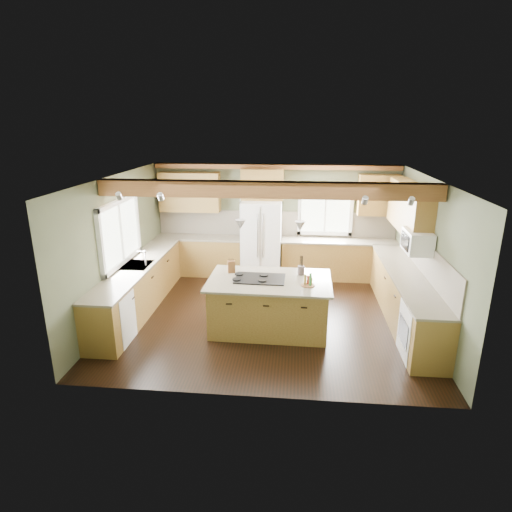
# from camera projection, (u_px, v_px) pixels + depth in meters

# --- Properties ---
(floor) EXTENTS (5.60, 5.60, 0.00)m
(floor) POSITION_uv_depth(u_px,v_px,m) (267.00, 316.00, 8.11)
(floor) COLOR black
(floor) RESTS_ON ground
(ceiling) EXTENTS (5.60, 5.60, 0.00)m
(ceiling) POSITION_uv_depth(u_px,v_px,m) (269.00, 178.00, 7.32)
(ceiling) COLOR silver
(ceiling) RESTS_ON wall_back
(wall_back) EXTENTS (5.60, 0.00, 5.60)m
(wall_back) POSITION_uv_depth(u_px,v_px,m) (276.00, 220.00, 10.08)
(wall_back) COLOR #4B5139
(wall_back) RESTS_ON ground
(wall_left) EXTENTS (0.00, 5.00, 5.00)m
(wall_left) POSITION_uv_depth(u_px,v_px,m) (119.00, 246.00, 7.97)
(wall_left) COLOR #4B5139
(wall_left) RESTS_ON ground
(wall_right) EXTENTS (0.00, 5.00, 5.00)m
(wall_right) POSITION_uv_depth(u_px,v_px,m) (428.00, 255.00, 7.45)
(wall_right) COLOR #4B5139
(wall_right) RESTS_ON ground
(ceiling_beam) EXTENTS (5.55, 0.26, 0.26)m
(ceiling_beam) POSITION_uv_depth(u_px,v_px,m) (267.00, 190.00, 6.90)
(ceiling_beam) COLOR brown
(ceiling_beam) RESTS_ON ceiling
(soffit_trim) EXTENTS (5.55, 0.20, 0.10)m
(soffit_trim) POSITION_uv_depth(u_px,v_px,m) (276.00, 167.00, 9.61)
(soffit_trim) COLOR brown
(soffit_trim) RESTS_ON ceiling
(backsplash_back) EXTENTS (5.58, 0.03, 0.58)m
(backsplash_back) POSITION_uv_depth(u_px,v_px,m) (275.00, 223.00, 10.10)
(backsplash_back) COLOR brown
(backsplash_back) RESTS_ON wall_back
(backsplash_right) EXTENTS (0.03, 3.70, 0.58)m
(backsplash_right) POSITION_uv_depth(u_px,v_px,m) (426.00, 259.00, 7.53)
(backsplash_right) COLOR brown
(backsplash_right) RESTS_ON wall_right
(base_cab_back_left) EXTENTS (2.02, 0.60, 0.88)m
(base_cab_back_left) POSITION_uv_depth(u_px,v_px,m) (200.00, 256.00, 10.23)
(base_cab_back_left) COLOR brown
(base_cab_back_left) RESTS_ON floor
(counter_back_left) EXTENTS (2.06, 0.64, 0.04)m
(counter_back_left) POSITION_uv_depth(u_px,v_px,m) (199.00, 237.00, 10.09)
(counter_back_left) COLOR brown
(counter_back_left) RESTS_ON base_cab_back_left
(base_cab_back_right) EXTENTS (2.62, 0.60, 0.88)m
(base_cab_back_right) POSITION_uv_depth(u_px,v_px,m) (338.00, 260.00, 9.92)
(base_cab_back_right) COLOR brown
(base_cab_back_right) RESTS_ON floor
(counter_back_right) EXTENTS (2.66, 0.64, 0.04)m
(counter_back_right) POSITION_uv_depth(u_px,v_px,m) (340.00, 241.00, 9.78)
(counter_back_right) COLOR brown
(counter_back_right) RESTS_ON base_cab_back_right
(base_cab_left) EXTENTS (0.60, 3.70, 0.88)m
(base_cab_left) POSITION_uv_depth(u_px,v_px,m) (139.00, 288.00, 8.25)
(base_cab_left) COLOR brown
(base_cab_left) RESTS_ON floor
(counter_left) EXTENTS (0.64, 3.74, 0.04)m
(counter_left) POSITION_uv_depth(u_px,v_px,m) (137.00, 266.00, 8.11)
(counter_left) COLOR brown
(counter_left) RESTS_ON base_cab_left
(base_cab_right) EXTENTS (0.60, 3.70, 0.88)m
(base_cab_right) POSITION_uv_depth(u_px,v_px,m) (404.00, 298.00, 7.79)
(base_cab_right) COLOR brown
(base_cab_right) RESTS_ON floor
(counter_right) EXTENTS (0.64, 3.74, 0.04)m
(counter_right) POSITION_uv_depth(u_px,v_px,m) (407.00, 275.00, 7.65)
(counter_right) COLOR brown
(counter_right) RESTS_ON base_cab_right
(upper_cab_back_left) EXTENTS (1.40, 0.35, 0.90)m
(upper_cab_back_left) POSITION_uv_depth(u_px,v_px,m) (190.00, 192.00, 9.91)
(upper_cab_back_left) COLOR brown
(upper_cab_back_left) RESTS_ON wall_back
(upper_cab_over_fridge) EXTENTS (0.96, 0.35, 0.70)m
(upper_cab_over_fridge) POSITION_uv_depth(u_px,v_px,m) (262.00, 184.00, 9.69)
(upper_cab_over_fridge) COLOR brown
(upper_cab_over_fridge) RESTS_ON wall_back
(upper_cab_right) EXTENTS (0.35, 2.20, 0.90)m
(upper_cab_right) POSITION_uv_depth(u_px,v_px,m) (409.00, 208.00, 8.13)
(upper_cab_right) COLOR brown
(upper_cab_right) RESTS_ON wall_right
(upper_cab_back_corner) EXTENTS (0.90, 0.35, 0.90)m
(upper_cab_back_corner) POSITION_uv_depth(u_px,v_px,m) (379.00, 195.00, 9.51)
(upper_cab_back_corner) COLOR brown
(upper_cab_back_corner) RESTS_ON wall_back
(window_left) EXTENTS (0.04, 1.60, 1.05)m
(window_left) POSITION_uv_depth(u_px,v_px,m) (119.00, 232.00, 7.94)
(window_left) COLOR white
(window_left) RESTS_ON wall_left
(window_back) EXTENTS (1.10, 0.04, 1.00)m
(window_back) POSITION_uv_depth(u_px,v_px,m) (325.00, 210.00, 9.88)
(window_back) COLOR white
(window_back) RESTS_ON wall_back
(sink) EXTENTS (0.50, 0.65, 0.03)m
(sink) POSITION_uv_depth(u_px,v_px,m) (137.00, 266.00, 8.11)
(sink) COLOR #262628
(sink) RESTS_ON counter_left
(faucet) EXTENTS (0.02, 0.02, 0.28)m
(faucet) POSITION_uv_depth(u_px,v_px,m) (145.00, 259.00, 8.05)
(faucet) COLOR #B2B2B7
(faucet) RESTS_ON sink
(dishwasher) EXTENTS (0.60, 0.60, 0.84)m
(dishwasher) POSITION_uv_depth(u_px,v_px,m) (111.00, 318.00, 7.02)
(dishwasher) COLOR white
(dishwasher) RESTS_ON floor
(oven) EXTENTS (0.60, 0.72, 0.84)m
(oven) POSITION_uv_depth(u_px,v_px,m) (423.00, 332.00, 6.56)
(oven) COLOR white
(oven) RESTS_ON floor
(microwave) EXTENTS (0.40, 0.70, 0.38)m
(microwave) POSITION_uv_depth(u_px,v_px,m) (417.00, 241.00, 7.35)
(microwave) COLOR white
(microwave) RESTS_ON wall_right
(pendant_left) EXTENTS (0.18, 0.18, 0.16)m
(pendant_left) POSITION_uv_depth(u_px,v_px,m) (240.00, 224.00, 7.12)
(pendant_left) COLOR #B2B2B7
(pendant_left) RESTS_ON ceiling
(pendant_right) EXTENTS (0.18, 0.18, 0.16)m
(pendant_right) POSITION_uv_depth(u_px,v_px,m) (300.00, 226.00, 7.02)
(pendant_right) COLOR #B2B2B7
(pendant_right) RESTS_ON ceiling
(refrigerator) EXTENTS (0.90, 0.74, 1.80)m
(refrigerator) POSITION_uv_depth(u_px,v_px,m) (261.00, 240.00, 9.87)
(refrigerator) COLOR white
(refrigerator) RESTS_ON floor
(island) EXTENTS (2.00, 1.24, 0.88)m
(island) POSITION_uv_depth(u_px,v_px,m) (269.00, 305.00, 7.51)
(island) COLOR brown
(island) RESTS_ON floor
(island_top) EXTENTS (2.13, 1.38, 0.04)m
(island_top) POSITION_uv_depth(u_px,v_px,m) (269.00, 281.00, 7.37)
(island_top) COLOR brown
(island_top) RESTS_ON island
(cooktop) EXTENTS (0.87, 0.59, 0.02)m
(cooktop) POSITION_uv_depth(u_px,v_px,m) (260.00, 279.00, 7.38)
(cooktop) COLOR black
(cooktop) RESTS_ON island_top
(knife_block) EXTENTS (0.15, 0.13, 0.22)m
(knife_block) POSITION_uv_depth(u_px,v_px,m) (231.00, 267.00, 7.67)
(knife_block) COLOR brown
(knife_block) RESTS_ON island_top
(utensil_crock) EXTENTS (0.14, 0.14, 0.16)m
(utensil_crock) POSITION_uv_depth(u_px,v_px,m) (301.00, 270.00, 7.58)
(utensil_crock) COLOR #423835
(utensil_crock) RESTS_ON island_top
(bottle_tray) EXTENTS (0.29, 0.29, 0.21)m
(bottle_tray) POSITION_uv_depth(u_px,v_px,m) (308.00, 280.00, 7.06)
(bottle_tray) COLOR brown
(bottle_tray) RESTS_ON island_top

